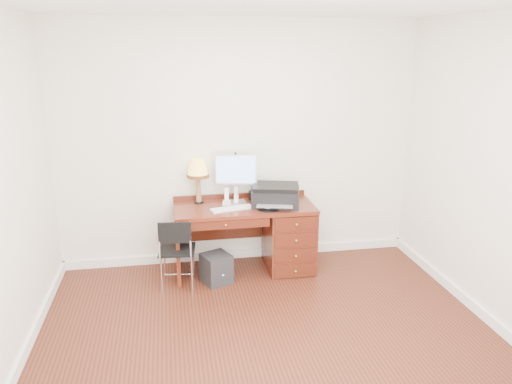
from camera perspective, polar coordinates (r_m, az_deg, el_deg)
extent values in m
plane|color=#39160D|center=(4.45, 1.58, -16.41)|extent=(4.00, 4.00, 0.00)
plane|color=silver|center=(5.56, -1.96, 5.42)|extent=(4.00, 0.00, 4.00)
plane|color=silver|center=(4.71, 26.32, 1.68)|extent=(0.00, 3.50, 3.50)
plane|color=white|center=(3.75, 1.93, 20.85)|extent=(4.00, 4.00, 0.00)
cube|color=white|center=(5.93, -1.82, -7.03)|extent=(4.00, 0.03, 0.10)
cube|color=white|center=(4.52, -25.13, -16.82)|extent=(0.03, 3.50, 0.10)
cube|color=white|center=(5.15, 24.33, -12.44)|extent=(0.03, 3.50, 0.10)
cube|color=maroon|center=(5.38, -1.36, -1.79)|extent=(1.50, 0.65, 0.04)
cube|color=maroon|center=(5.60, 3.75, -5.16)|extent=(0.50, 0.61, 0.71)
cube|color=maroon|center=(5.45, -8.97, -5.94)|extent=(0.04, 0.61, 0.71)
cube|color=#4E1B0F|center=(5.71, -4.18, -3.57)|extent=(0.96, 0.03, 0.39)
cube|color=#4E1B0F|center=(5.09, -3.50, -3.74)|extent=(0.91, 0.03, 0.09)
sphere|color=#BF8C3F|center=(5.30, 4.61, -6.45)|extent=(0.03, 0.03, 0.03)
cube|color=silver|center=(5.49, -2.32, -1.11)|extent=(0.23, 0.19, 0.01)
cube|color=silver|center=(5.51, -2.39, -0.07)|extent=(0.05, 0.04, 0.17)
cube|color=silver|center=(5.42, -2.40, 2.59)|extent=(0.46, 0.13, 0.33)
cube|color=#4C8CF2|center=(5.40, -2.37, 2.54)|extent=(0.42, 0.09, 0.30)
cube|color=white|center=(5.26, -2.78, -1.89)|extent=(0.46, 0.23, 0.02)
cylinder|color=black|center=(5.26, 1.44, -1.96)|extent=(0.23, 0.23, 0.01)
ellipsoid|color=white|center=(5.25, 1.44, -1.72)|extent=(0.10, 0.07, 0.04)
cube|color=black|center=(5.39, 2.27, -0.54)|extent=(0.58, 0.50, 0.18)
cube|color=black|center=(5.36, 2.28, 0.59)|extent=(0.55, 0.48, 0.04)
cylinder|color=black|center=(5.51, -6.55, -1.14)|extent=(0.10, 0.10, 0.02)
cone|color=olive|center=(5.46, -6.60, 0.41)|extent=(0.06, 0.06, 0.29)
cone|color=#FFD050|center=(5.40, -6.68, 2.82)|extent=(0.24, 0.24, 0.18)
cylinder|color=#593814|center=(5.42, -6.65, 1.88)|extent=(0.24, 0.24, 0.04)
cube|color=white|center=(5.42, -3.35, -1.23)|extent=(0.10, 0.10, 0.04)
cube|color=white|center=(5.40, -3.37, -0.31)|extent=(0.05, 0.07, 0.15)
cylinder|color=black|center=(5.57, -0.43, -0.37)|extent=(0.08, 0.08, 0.10)
cube|color=black|center=(5.19, -9.00, -6.55)|extent=(0.39, 0.39, 0.02)
cube|color=black|center=(4.94, -9.08, -4.63)|extent=(0.32, 0.06, 0.21)
cylinder|color=silver|center=(5.41, -10.58, -7.97)|extent=(0.02, 0.02, 0.40)
cylinder|color=silver|center=(5.41, -7.33, -7.80)|extent=(0.02, 0.02, 0.40)
cylinder|color=silver|center=(5.14, -10.58, -9.35)|extent=(0.02, 0.02, 0.40)
cylinder|color=silver|center=(5.14, -7.14, -9.18)|extent=(0.02, 0.02, 0.40)
cylinder|color=silver|center=(4.97, -10.81, -5.49)|extent=(0.02, 0.02, 0.36)
cylinder|color=silver|center=(4.97, -7.29, -5.31)|extent=(0.02, 0.02, 0.36)
cube|color=black|center=(5.32, -4.55, -8.71)|extent=(0.36, 0.36, 0.32)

